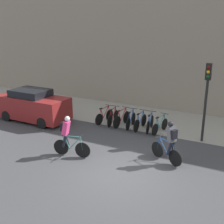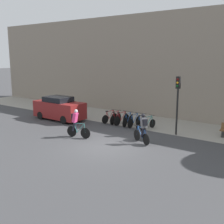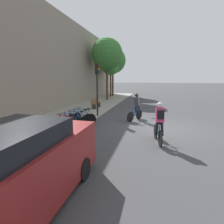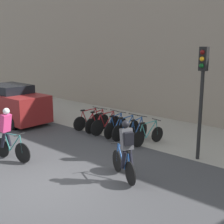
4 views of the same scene
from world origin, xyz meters
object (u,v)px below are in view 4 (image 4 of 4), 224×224
object	(u,v)px
parked_bike_3	(116,127)
parked_car	(12,104)
parked_bike_0	(89,121)
parked_bike_1	(97,122)
parked_bike_6	(148,135)
cyclist_pink	(7,132)
cyclist_grey	(126,149)
traffic_light_pole	(202,83)
parked_bike_4	(126,129)
parked_bike_2	(106,124)
parked_bike_5	(137,132)

from	to	relation	value
parked_bike_3	parked_car	size ratio (longest dim) A/B	0.39
parked_bike_0	parked_bike_1	world-z (taller)	parked_bike_1
parked_bike_6	parked_car	world-z (taller)	parked_car
cyclist_pink	parked_car	world-z (taller)	parked_car
cyclist_pink	cyclist_grey	world-z (taller)	cyclist_pink
parked_car	parked_bike_1	bearing A→B (deg)	19.55
cyclist_pink	traffic_light_pole	xyz separation A→B (m)	(4.78, 4.28, 1.65)
parked_bike_3	parked_bike_6	distance (m)	1.65
parked_bike_4	parked_bike_6	bearing A→B (deg)	-0.04
parked_bike_2	parked_car	world-z (taller)	parked_car
parked_bike_0	parked_bike_6	world-z (taller)	parked_bike_0
parked_bike_2	parked_bike_5	bearing A→B (deg)	0.02
parked_bike_0	parked_bike_4	world-z (taller)	parked_bike_4
cyclist_grey	parked_bike_4	size ratio (longest dim) A/B	1.04
parked_bike_1	parked_bike_6	bearing A→B (deg)	-0.03
parked_bike_0	parked_bike_3	distance (m)	1.66
parked_bike_5	parked_bike_1	bearing A→B (deg)	-179.99
parked_car	parked_bike_2	bearing A→B (deg)	17.52
parked_bike_5	cyclist_pink	bearing A→B (deg)	-114.87
parked_bike_4	cyclist_grey	bearing A→B (deg)	-50.84
cyclist_grey	parked_bike_2	distance (m)	4.77
cyclist_pink	traffic_light_pole	size ratio (longest dim) A/B	0.47
parked_bike_1	parked_bike_6	size ratio (longest dim) A/B	1.02
parked_bike_1	parked_bike_4	world-z (taller)	parked_bike_1
parked_bike_3	parked_bike_4	bearing A→B (deg)	-0.06
parked_bike_3	parked_bike_5	xyz separation A→B (m)	(1.10, 0.00, 0.00)
parked_bike_0	parked_car	xyz separation A→B (m)	(-3.87, -1.57, 0.50)
parked_bike_3	cyclist_pink	bearing A→B (deg)	-102.10
parked_bike_5	traffic_light_pole	xyz separation A→B (m)	(2.72, -0.15, 2.19)
parked_bike_2	parked_bike_4	bearing A→B (deg)	-0.02
parked_bike_5	traffic_light_pole	distance (m)	3.50
parked_bike_6	cyclist_grey	bearing A→B (deg)	-65.49
parked_bike_0	parked_bike_5	bearing A→B (deg)	0.02
cyclist_grey	parked_car	bearing A→B (deg)	170.04
cyclist_grey	parked_bike_2	size ratio (longest dim) A/B	1.03
parked_bike_1	parked_car	distance (m)	4.72
parked_bike_0	parked_bike_6	bearing A→B (deg)	-0.02
cyclist_grey	parked_bike_4	world-z (taller)	cyclist_grey
parked_bike_2	parked_bike_5	xyz separation A→B (m)	(1.66, 0.00, -0.01)
cyclist_pink	parked_bike_6	distance (m)	5.17
parked_bike_3	traffic_light_pole	size ratio (longest dim) A/B	0.44
parked_bike_5	parked_bike_6	size ratio (longest dim) A/B	1.01
parked_bike_4	parked_bike_2	bearing A→B (deg)	179.98
parked_bike_0	parked_bike_2	distance (m)	1.10
parked_bike_1	cyclist_pink	bearing A→B (deg)	-88.01
cyclist_pink	parked_bike_4	xyz separation A→B (m)	(1.50, 4.43, -0.54)
cyclist_pink	parked_bike_5	bearing A→B (deg)	65.13
cyclist_grey	parked_bike_2	world-z (taller)	cyclist_grey
parked_bike_2	parked_bike_5	size ratio (longest dim) A/B	1.04
cyclist_grey	parked_bike_5	xyz separation A→B (m)	(-1.95, 3.08, -0.54)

